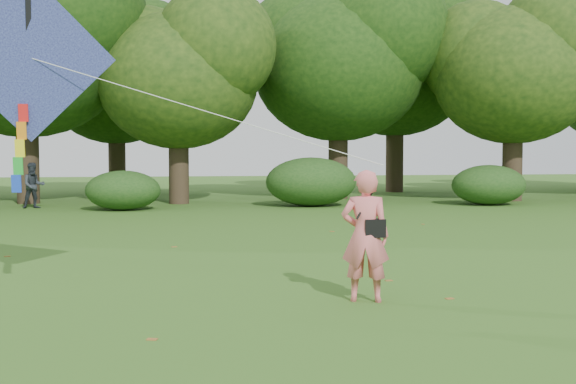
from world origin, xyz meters
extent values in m
plane|color=#265114|center=(0.00, 0.00, 0.00)|extent=(100.00, 100.00, 0.00)
imported|color=#E86D6F|center=(0.52, 0.68, 0.94)|extent=(0.79, 0.63, 1.88)
imported|color=#293037|center=(-7.33, 18.47, 0.85)|extent=(1.00, 0.89, 1.69)
cube|color=black|center=(0.64, 0.65, 1.06)|extent=(0.30, 0.20, 0.26)
cylinder|color=black|center=(0.52, 0.64, 1.42)|extent=(0.33, 0.14, 0.47)
cube|color=#252EA4|center=(-4.24, 1.82, 3.51)|extent=(2.46, 0.30, 2.46)
cube|color=black|center=(-4.24, 1.85, 3.51)|extent=(0.14, 0.40, 2.24)
cylinder|color=white|center=(-1.74, 1.22, 2.73)|extent=(5.02, 1.20, 1.58)
cube|color=red|center=(-4.34, 1.84, 2.71)|extent=(0.14, 0.06, 0.26)
cube|color=orange|center=(-4.37, 1.84, 2.45)|extent=(0.14, 0.06, 0.26)
cube|color=yellow|center=(-4.40, 1.84, 2.19)|extent=(0.14, 0.06, 0.26)
cube|color=green|center=(-4.43, 1.84, 1.93)|extent=(0.14, 0.06, 0.26)
cube|color=blue|center=(-4.46, 1.84, 1.67)|extent=(0.14, 0.06, 0.26)
cylinder|color=#3A2D1E|center=(-8.00, 21.00, 1.92)|extent=(0.88, 0.88, 3.85)
ellipsoid|color=#1E3F11|center=(-8.00, 21.00, 6.05)|extent=(8.00, 8.00, 6.80)
cylinder|color=#3A2D1E|center=(-2.00, 20.00, 1.57)|extent=(0.80, 0.80, 3.15)
ellipsoid|color=#1E3F11|center=(-2.00, 20.00, 4.91)|extent=(6.40, 6.40, 5.44)
cylinder|color=#3A2D1E|center=(5.00, 22.00, 1.84)|extent=(0.86, 0.86, 3.67)
ellipsoid|color=#1E3F11|center=(5.00, 22.00, 5.76)|extent=(7.60, 7.60, 6.46)
cylinder|color=#3A2D1E|center=(12.00, 19.50, 1.72)|extent=(0.83, 0.83, 3.43)
ellipsoid|color=#1E3F11|center=(12.00, 19.50, 5.30)|extent=(6.80, 6.80, 5.78)
cylinder|color=#3A2D1E|center=(-5.00, 27.50, 1.75)|extent=(0.84, 0.84, 3.50)
ellipsoid|color=#1E3F11|center=(-5.00, 27.50, 5.43)|extent=(7.00, 7.00, 5.95)
cylinder|color=#3A2D1E|center=(9.00, 26.50, 2.01)|extent=(0.90, 0.90, 4.02)
ellipsoid|color=#1E3F11|center=(9.00, 26.50, 6.17)|extent=(7.80, 7.80, 6.63)
ellipsoid|color=#264919|center=(-4.00, 17.10, 0.71)|extent=(2.66, 2.09, 1.42)
ellipsoid|color=#264919|center=(3.00, 17.90, 0.94)|extent=(3.50, 2.75, 1.88)
ellipsoid|color=#264919|center=(10.00, 17.40, 0.79)|extent=(2.94, 2.31, 1.58)
cube|color=brown|center=(-2.19, 6.92, 0.00)|extent=(0.14, 0.12, 0.01)
cube|color=brown|center=(1.29, 4.49, 0.00)|extent=(0.14, 0.14, 0.01)
cube|color=brown|center=(-5.54, 5.98, 0.00)|extent=(0.14, 0.11, 0.01)
cube|color=brown|center=(1.33, 2.17, 0.00)|extent=(0.13, 0.09, 0.01)
cube|color=brown|center=(1.95, 9.34, 0.00)|extent=(0.14, 0.14, 0.01)
cube|color=brown|center=(4.96, 10.73, 0.00)|extent=(0.10, 0.13, 0.01)
cube|color=brown|center=(-2.43, -0.99, 0.00)|extent=(0.14, 0.11, 0.01)
cube|color=brown|center=(1.78, 0.63, 0.00)|extent=(0.13, 0.10, 0.01)
camera|label=1|loc=(-2.15, -9.25, 2.17)|focal=45.00mm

